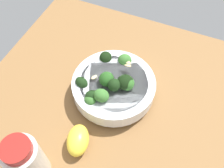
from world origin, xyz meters
TOP-DOWN VIEW (x-y plane):
  - ground_plane at (0.00, 0.00)cm, footprint 67.94×67.94cm
  - bowl_of_broccoli at (0.49, -3.33)cm, footprint 20.79×20.79cm
  - lemon_wedge at (1.94, 12.58)cm, footprint 7.08×8.65cm
  - bottle_tall at (8.14, 21.62)cm, footprint 7.12×7.12cm

SIDE VIEW (x-z plane):
  - ground_plane at x=0.00cm, z-range -4.91..0.00cm
  - lemon_wedge at x=1.94cm, z-range 0.00..4.78cm
  - bowl_of_broccoli at x=0.49cm, z-range -0.93..8.24cm
  - bottle_tall at x=8.14cm, z-range -0.32..13.63cm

